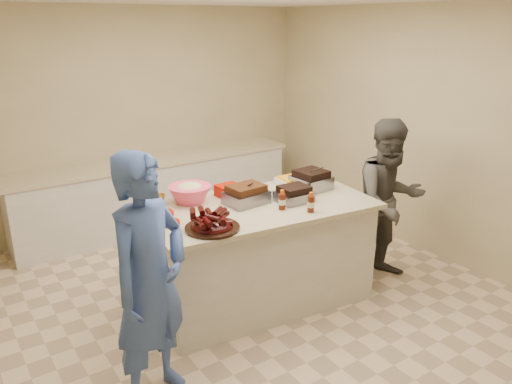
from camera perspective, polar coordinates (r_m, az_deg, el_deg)
room at (r=4.85m, az=-0.28°, el=-12.21°), size 4.50×5.00×2.70m
back_counter at (r=6.44m, az=-11.27°, el=-0.09°), size 3.60×0.64×0.90m
island at (r=4.86m, az=0.34°, el=-12.10°), size 2.14×1.28×0.96m
rib_platter at (r=3.93m, az=-5.00°, el=-4.25°), size 0.50×0.50×0.17m
pulled_pork_tray at (r=4.46m, az=-1.12°, el=-1.30°), size 0.39×0.31×0.11m
brisket_tray at (r=4.52m, az=4.34°, el=-1.08°), size 0.31×0.26×0.09m
roasting_pan at (r=4.88m, az=6.28°, el=0.38°), size 0.34×0.34×0.13m
coleslaw_bowl at (r=4.53m, az=-7.52°, el=-1.15°), size 0.42×0.42×0.26m
sausage_plate at (r=4.68m, az=-0.02°, el=-0.33°), size 0.41×0.41×0.05m
mac_cheese_dish at (r=4.99m, az=4.43°, el=0.86°), size 0.35×0.27×0.09m
bbq_bottle_a at (r=4.33m, az=2.99°, el=-2.00°), size 0.07×0.07×0.18m
bbq_bottle_b at (r=4.29m, az=6.25°, el=-2.30°), size 0.07×0.07×0.18m
mustard_bottle at (r=4.59m, az=-2.25°, el=-0.73°), size 0.05×0.05×0.13m
sauce_bowl at (r=4.59m, az=-1.41°, el=-0.75°), size 0.13×0.05×0.12m
plate_stack_large at (r=4.26m, az=-10.94°, el=-2.68°), size 0.26×0.26×0.03m
plate_stack_small at (r=4.07m, az=-9.91°, el=-3.64°), size 0.19×0.19×0.02m
plastic_cup at (r=4.53m, az=-10.89°, el=-1.36°), size 0.11×0.10×0.10m
basket_stack at (r=4.67m, az=-3.21°, el=-0.41°), size 0.22×0.17×0.11m
guest_gray at (r=5.42m, az=14.17°, el=-9.28°), size 1.15×1.78×0.62m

